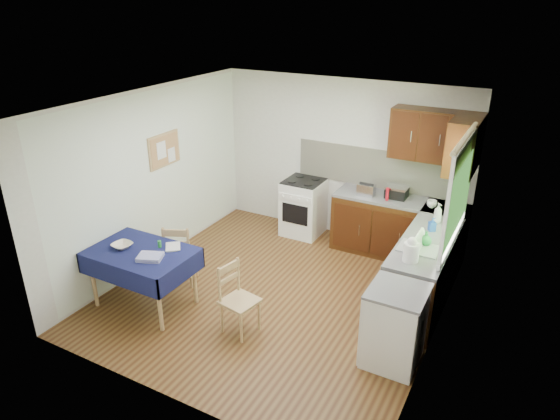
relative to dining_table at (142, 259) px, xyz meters
The scene contains 33 objects.
floor 1.79m from the dining_table, 36.40° to the left, with size 4.20×4.20×0.00m, color #492913.
ceiling 2.49m from the dining_table, 36.40° to the left, with size 4.00×4.20×0.02m, color white.
wall_back 3.42m from the dining_table, 66.52° to the left, with size 4.00×0.02×2.50m, color silver.
wall_front 1.84m from the dining_table, 39.60° to the right, with size 4.00×0.02×2.50m, color silver.
wall_left 1.33m from the dining_table, 123.62° to the left, with size 0.02×4.20×2.50m, color white.
wall_right 3.54m from the dining_table, 16.49° to the left, with size 0.02×4.20×2.50m, color silver.
base_cabinets 3.52m from the dining_table, 39.77° to the left, with size 1.90×2.30×0.86m.
worktop_back 3.68m from the dining_table, 49.39° to the left, with size 1.90×0.60×0.04m, color slate.
worktop_right 3.46m from the dining_table, 28.32° to the left, with size 0.60×1.70×0.04m, color slate.
worktop_corner 4.13m from the dining_table, 42.52° to the left, with size 0.60×0.60×0.04m, color slate.
splashback 3.70m from the dining_table, 57.06° to the left, with size 2.70×0.02×0.60m, color beige.
upper_cabinets 4.17m from the dining_table, 44.21° to the left, with size 1.20×0.85×0.70m.
stove 2.92m from the dining_table, 73.19° to the left, with size 0.60×0.61×0.92m.
window 3.85m from the dining_table, 27.01° to the left, with size 0.04×1.48×1.26m.
fridge 3.08m from the dining_table, ahead, with size 0.58×0.60×0.89m.
corkboard 1.72m from the dining_table, 115.98° to the left, with size 0.04×0.62×0.47m.
dining_table is the anchor object (origin of this frame).
chair_far 0.64m from the dining_table, 82.46° to the left, with size 0.52×0.52×0.88m.
chair_near 1.32m from the dining_table, ahead, with size 0.44×0.44×0.85m.
toaster 3.31m from the dining_table, 54.70° to the left, with size 0.25×0.15×0.19m.
sandwich_press 3.67m from the dining_table, 50.66° to the left, with size 0.30×0.26×0.17m.
sauce_bottle 3.48m from the dining_table, 49.83° to the left, with size 0.04×0.04×0.19m, color #B60E1D.
yellow_packet 3.72m from the dining_table, 50.70° to the left, with size 0.11×0.08×0.15m, color gold.
dish_rack 3.32m from the dining_table, 24.59° to the left, with size 0.45×0.35×0.22m.
kettle 3.19m from the dining_table, 19.45° to the left, with size 0.17×0.17×0.29m.
cup 3.93m from the dining_table, 43.29° to the left, with size 0.14×0.14×0.11m, color white.
soap_bottle_a 3.77m from the dining_table, 36.29° to the left, with size 0.10×0.10×0.27m, color white.
soap_bottle_b 3.61m from the dining_table, 32.78° to the left, with size 0.08×0.08×0.17m, color blue.
soap_bottle_c 3.42m from the dining_table, 26.41° to the left, with size 0.14×0.14×0.18m, color #227E38.
plate_bowl 0.29m from the dining_table, behind, with size 0.24×0.24×0.06m, color beige.
book 0.32m from the dining_table, 42.54° to the left, with size 0.17×0.24×0.02m, color white.
spice_jar 0.28m from the dining_table, 52.05° to the left, with size 0.04×0.04×0.09m, color #238231.
tea_towel 0.29m from the dining_table, 21.60° to the right, with size 0.28×0.22×0.05m, color #292C99.
Camera 1 is at (2.68, -4.88, 3.63)m, focal length 32.00 mm.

